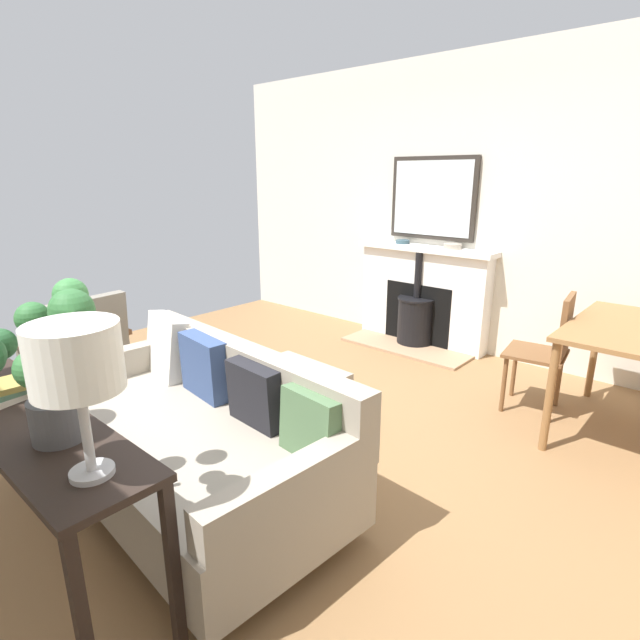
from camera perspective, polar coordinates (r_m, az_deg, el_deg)
name	(u,v)px	position (r m, az deg, el deg)	size (l,w,h in m)	color
ground_plane	(272,439)	(3.37, -5.61, -13.55)	(5.06, 5.72, 0.01)	olive
wall_left	(462,208)	(4.99, 16.16, 12.37)	(0.12, 5.72, 2.74)	silver
fireplace	(421,302)	(5.09, 11.60, 2.06)	(0.62, 1.44, 1.00)	#9E7A5B
mirror_over_mantel	(433,198)	(5.03, 12.93, 13.60)	(0.04, 0.90, 0.79)	#2D2823
mantel_bowl_near	(403,242)	(5.12, 9.57, 8.97)	(0.14, 0.14, 0.04)	#334C56
mantel_bowl_far	(453,246)	(4.85, 15.14, 8.31)	(0.17, 0.17, 0.05)	#9E9384
sofa	(194,434)	(2.79, -14.47, -12.72)	(1.05, 1.94, 0.82)	#B2B2B7
ottoman	(288,394)	(3.39, -3.78, -8.57)	(0.64, 0.68, 0.39)	#B2B2B7
armchair_accent	(79,340)	(4.13, -26.18, -2.14)	(0.73, 0.64, 0.83)	brown
console_table	(30,438)	(2.37, -30.64, -11.66)	(0.37, 1.58, 0.74)	black
table_lamp_far_end	(76,362)	(1.66, -26.50, -4.35)	(0.28, 0.28, 0.51)	#B2B2B7
potted_plant	(39,356)	(1.97, -29.86, -3.68)	(0.48, 0.45, 0.57)	#4C4C51
book_stack	(3,391)	(2.54, -32.89, -6.98)	(0.24, 0.23, 0.08)	beige
dining_chair_near_fireplace	(550,345)	(3.84, 25.11, -2.63)	(0.45, 0.45, 0.89)	brown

